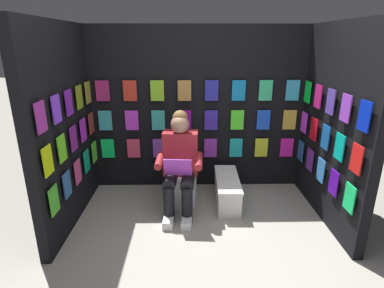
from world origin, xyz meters
name	(u,v)px	position (x,y,z in m)	size (l,w,h in m)	color
ground_plane	(203,262)	(0.00, 0.00, 0.00)	(30.00, 30.00, 0.00)	#9E998E
display_wall_back	(198,110)	(0.00, -1.66, 1.06)	(2.87, 0.14, 2.13)	black
display_wall_left	(335,127)	(-1.43, -0.81, 1.06)	(0.14, 1.61, 2.13)	black
display_wall_right	(64,128)	(1.43, -0.81, 1.06)	(0.14, 1.61, 2.13)	black
toilet	(181,177)	(0.21, -1.16, 0.33)	(0.42, 0.57, 0.77)	white
person_reading	(180,163)	(0.23, -0.93, 0.60)	(0.54, 0.70, 1.19)	maroon
comic_longbox_near	(227,190)	(-0.35, -1.11, 0.17)	(0.30, 0.83, 0.33)	white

